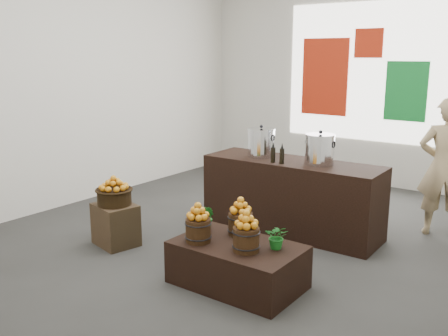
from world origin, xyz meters
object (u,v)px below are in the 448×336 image
Objects in this scene: wicker_basket at (114,197)px; counter at (292,196)px; crate at (116,225)px; stock_pot_left at (261,143)px; display_table at (237,264)px; shopper at (445,167)px; stock_pot_center at (320,150)px.

wicker_basket is 2.29m from counter.
stock_pot_left is (1.03, 1.70, 0.88)m from crate.
display_table is 3.14m from shopper.
stock_pot_center is at bearing 0.00° from counter.
crate is 0.29× the size of shopper.
crate is 4.23m from shopper.
stock_pot_left is 0.20× the size of shopper.
counter is at bearing 15.56° from shopper.
stock_pot_left and stock_pot_center have the same top height.
wicker_basket is 4.19m from shopper.
crate is 1.42× the size of stock_pot_left.
stock_pot_left reaches higher than wicker_basket.
stock_pot_center is at bearing 88.97° from display_table.
shopper is at bearing 31.62° from counter.
crate is 1.85m from display_table.
stock_pot_left is 1.00× the size of stock_pot_center.
wicker_basket reaches higher than display_table.
counter reaches higher than crate.
crate is 2.18m from stock_pot_left.
counter is at bearing 101.13° from display_table.
counter is (1.51, 1.71, -0.13)m from wicker_basket.
shopper reaches higher than stock_pot_center.
shopper is at bearing 65.21° from display_table.
stock_pot_center reaches higher than crate.
wicker_basket is 1.89m from display_table.
wicker_basket is at bearing -132.48° from counter.
crate is 0.35m from wicker_basket.
stock_pot_left is (-0.48, -0.01, 0.66)m from counter.
shopper reaches higher than display_table.
display_table is 2.12m from stock_pot_left.
wicker_basket is 2.06m from stock_pot_left.
display_table is at bearing -79.92° from counter.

